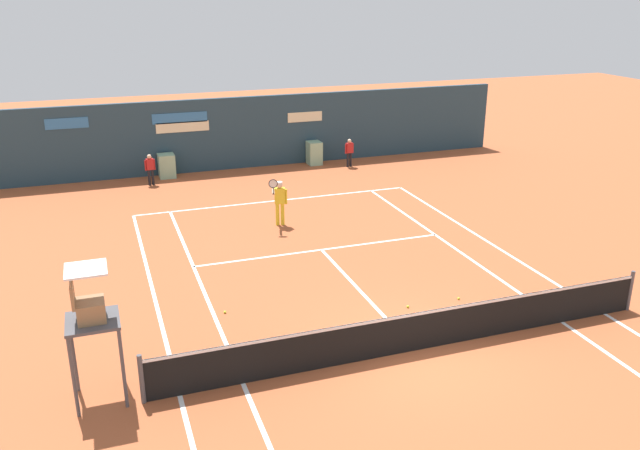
{
  "coord_description": "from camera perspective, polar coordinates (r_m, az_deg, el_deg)",
  "views": [
    {
      "loc": [
        -6.37,
        -11.58,
        7.76
      ],
      "look_at": [
        -0.02,
        6.48,
        0.8
      ],
      "focal_mm": 36.94,
      "sensor_mm": 36.0,
      "label": 1
    }
  ],
  "objects": [
    {
      "name": "tennis_ball_near_service_line",
      "position": [
        17.13,
        7.62,
        -7.02
      ],
      "size": [
        0.07,
        0.07,
        0.07
      ],
      "primitive_type": "sphere",
      "color": "#CCE033",
      "rests_on": "ground_plane"
    },
    {
      "name": "sponsor_back_wall",
      "position": [
        29.9,
        -6.74,
        7.85
      ],
      "size": [
        25.0,
        1.02,
        3.19
      ],
      "color": "#233D4C",
      "rests_on": "ground_plane"
    },
    {
      "name": "tennis_net",
      "position": [
        15.07,
        8.38,
        -9.0
      ],
      "size": [
        12.1,
        0.1,
        1.07
      ],
      "color": "#4C4C51",
      "rests_on": "ground_plane"
    },
    {
      "name": "player_on_baseline",
      "position": [
        22.45,
        -3.53,
        2.25
      ],
      "size": [
        0.74,
        0.64,
        1.79
      ],
      "rotation": [
        0.0,
        0.0,
        2.89
      ],
      "color": "yellow",
      "rests_on": "ground_plane"
    },
    {
      "name": "tennis_ball_by_sideline",
      "position": [
        16.88,
        -8.24,
        -7.48
      ],
      "size": [
        0.07,
        0.07,
        0.07
      ],
      "primitive_type": "sphere",
      "color": "#CCE033",
      "rests_on": "ground_plane"
    },
    {
      "name": "ball_kid_left_post",
      "position": [
        28.04,
        -14.5,
        4.85
      ],
      "size": [
        0.43,
        0.2,
        1.3
      ],
      "rotation": [
        0.0,
        0.0,
        3.27
      ],
      "color": "black",
      "rests_on": "ground_plane"
    },
    {
      "name": "ground_plane",
      "position": [
        15.76,
        7.32,
        -9.68
      ],
      "size": [
        80.0,
        80.0,
        0.01
      ],
      "color": "#A8512D"
    },
    {
      "name": "tennis_ball_mid_court",
      "position": [
        17.78,
        11.92,
        -6.24
      ],
      "size": [
        0.07,
        0.07,
        0.07
      ],
      "primitive_type": "sphere",
      "color": "#CCE033",
      "rests_on": "ground_plane"
    },
    {
      "name": "umpire_chair",
      "position": [
        13.37,
        -19.22,
        -7.42
      ],
      "size": [
        1.0,
        1.0,
        2.84
      ],
      "rotation": [
        0.0,
        0.0,
        -1.57
      ],
      "color": "#47474C",
      "rests_on": "ground_plane"
    },
    {
      "name": "ball_kid_centre_post",
      "position": [
        30.02,
        2.55,
        6.44
      ],
      "size": [
        0.43,
        0.19,
        1.29
      ],
      "rotation": [
        0.0,
        0.0,
        3.24
      ],
      "color": "black",
      "rests_on": "ground_plane"
    }
  ]
}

